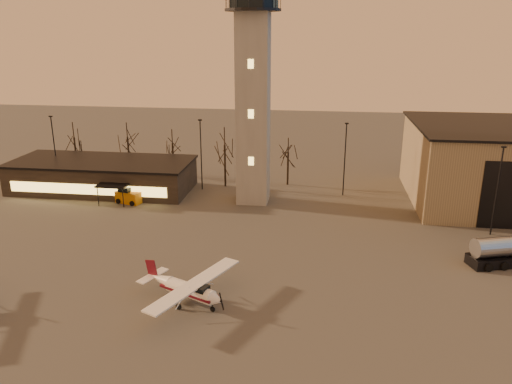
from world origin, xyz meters
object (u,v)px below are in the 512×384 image
control_tower (253,77)px  fuel_truck (508,253)px  terminal (103,175)px  service_cart (129,197)px  cessna_front (192,293)px

control_tower → fuel_truck: control_tower is taller
terminal → service_cart: 7.71m
control_tower → service_cart: control_tower is taller
terminal → cessna_front: 35.68m
cessna_front → fuel_truck: 30.87m
cessna_front → service_cart: size_ratio=2.79×
control_tower → terminal: (-21.99, 1.98, -14.17)m
control_tower → fuel_truck: 34.91m
cessna_front → control_tower: bearing=111.8°
cessna_front → service_cart: (-14.92, 24.11, -0.21)m
fuel_truck → service_cart: fuel_truck is taller
terminal → cessna_front: size_ratio=2.44×
fuel_truck → service_cart: (-43.55, 12.59, -0.34)m
cessna_front → service_cart: cessna_front is taller
control_tower → cessna_front: size_ratio=3.13×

